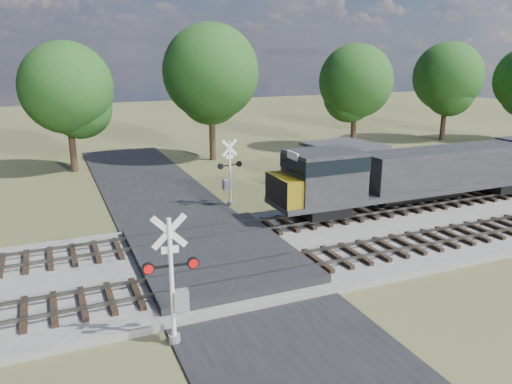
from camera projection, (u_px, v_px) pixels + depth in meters
name	position (u px, v px, depth m)	size (l,w,h in m)	color
ground	(218.00, 266.00, 22.67)	(160.00, 160.00, 0.00)	#424826
ballast_bed	(391.00, 230.00, 26.85)	(140.00, 10.00, 0.30)	gray
road	(218.00, 265.00, 22.66)	(7.00, 60.00, 0.08)	black
crossing_panel	(215.00, 256.00, 23.03)	(7.00, 9.00, 0.62)	#262628
track_near	(300.00, 263.00, 21.97)	(140.00, 2.60, 0.33)	black
track_far	(256.00, 228.00, 26.39)	(140.00, 2.60, 0.33)	black
crossing_signal_near	(175.00, 292.00, 16.18)	(1.83, 0.41, 4.55)	silver
crossing_signal_far	(229.00, 179.00, 31.02)	(1.71, 0.45, 4.27)	silver
equipment_shed	(344.00, 165.00, 35.74)	(5.32, 5.32, 3.11)	#48321F
treeline	(257.00, 83.00, 44.10)	(80.12, 11.46, 11.88)	black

